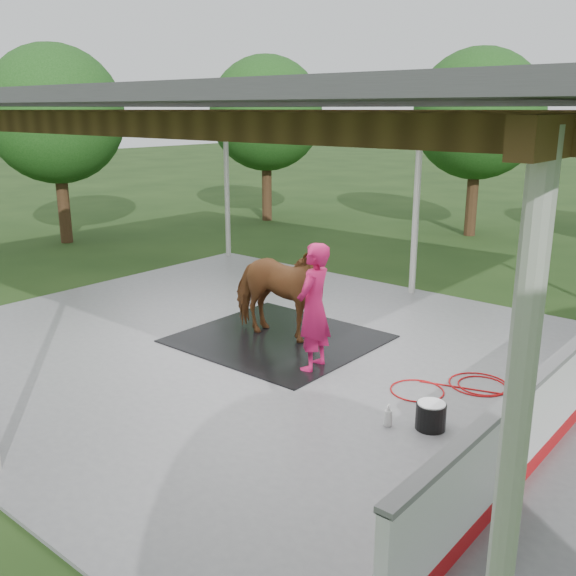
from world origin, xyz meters
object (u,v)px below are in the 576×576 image
Objects in this scene: dasher_board at (558,400)px; wash_bucket at (431,415)px; handler at (314,307)px; horse at (278,290)px.

wash_bucket is at bearing -152.17° from dasher_board.
handler is (-3.64, -0.10, 0.46)m from dasher_board.
horse is at bearing 173.66° from dasher_board.
handler is 5.22× the size of wash_bucket.
horse is 5.39× the size of wash_bucket.
handler reaches higher than wash_bucket.
handler is at bearing 165.92° from wash_bucket.
handler reaches higher than horse.
wash_bucket is at bearing 65.79° from handler.
wash_bucket is (3.61, -1.23, -0.71)m from horse.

